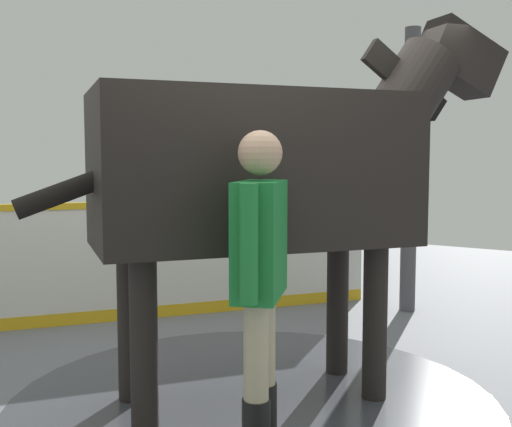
{
  "coord_description": "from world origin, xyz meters",
  "views": [
    {
      "loc": [
        -3.22,
        -2.35,
        1.58
      ],
      "look_at": [
        -0.21,
        -0.38,
        1.26
      ],
      "focal_mm": 43.61,
      "sensor_mm": 36.0,
      "label": 1
    }
  ],
  "objects": [
    {
      "name": "horse",
      "position": [
        0.19,
        -0.22,
        1.52
      ],
      "size": [
        2.8,
        2.22,
        2.57
      ],
      "rotation": [
        0.0,
        0.0,
        -0.64
      ],
      "color": "black",
      "rests_on": "ground"
    },
    {
      "name": "wet_patch",
      "position": [
        0.1,
        -0.15,
        0.0
      ],
      "size": [
        3.19,
        3.19,
        0.0
      ],
      "primitive_type": "cylinder",
      "color": "#42444C",
      "rests_on": "ground"
    },
    {
      "name": "barrier_wall",
      "position": [
        1.49,
        1.72,
        0.54
      ],
      "size": [
        3.45,
        2.6,
        1.17
      ],
      "color": "silver",
      "rests_on": "ground"
    },
    {
      "name": "ground_plane",
      "position": [
        0.0,
        0.0,
        -0.01
      ],
      "size": [
        16.0,
        16.0,
        0.02
      ],
      "primitive_type": "cube",
      "color": "slate"
    },
    {
      "name": "roof_post_near",
      "position": [
        2.98,
        -0.18,
        1.45
      ],
      "size": [
        0.16,
        0.16,
        2.9
      ],
      "primitive_type": "cylinder",
      "color": "#4C4C51",
      "rests_on": "ground"
    },
    {
      "name": "handler",
      "position": [
        -0.51,
        -0.61,
        1.0
      ],
      "size": [
        0.64,
        0.4,
        1.73
      ],
      "rotation": [
        0.0,
        0.0,
        1.97
      ],
      "color": "black",
      "rests_on": "ground"
    }
  ]
}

